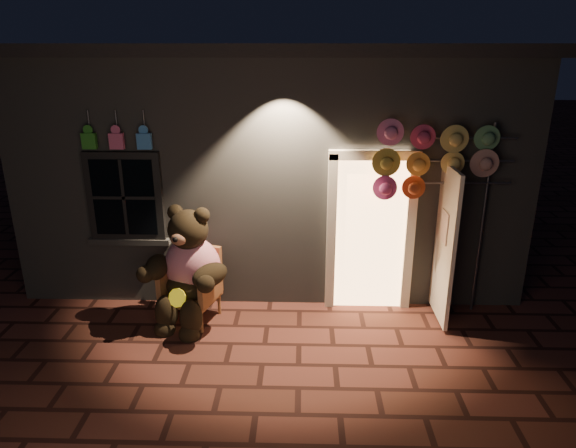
{
  "coord_description": "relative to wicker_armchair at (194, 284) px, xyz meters",
  "views": [
    {
      "loc": [
        0.44,
        -4.98,
        3.45
      ],
      "look_at": [
        0.27,
        1.0,
        1.35
      ],
      "focal_mm": 32.0,
      "sensor_mm": 36.0,
      "label": 1
    }
  ],
  "objects": [
    {
      "name": "shop_building",
      "position": [
        0.98,
        2.92,
        1.25
      ],
      "size": [
        7.3,
        5.95,
        3.51
      ],
      "color": "slate",
      "rests_on": "ground"
    },
    {
      "name": "hat_rack",
      "position": [
        3.01,
        0.21,
        1.63
      ],
      "size": [
        1.73,
        0.22,
        2.57
      ],
      "color": "#59595E",
      "rests_on": "ground"
    },
    {
      "name": "teddy_bear",
      "position": [
        -0.02,
        -0.12,
        0.25
      ],
      "size": [
        1.14,
        1.05,
        1.64
      ],
      "rotation": [
        0.0,
        0.0,
        -0.31
      ],
      "color": "#CF1641",
      "rests_on": "ground"
    },
    {
      "name": "ground",
      "position": [
        0.98,
        -1.07,
        -0.48
      ],
      "size": [
        60.0,
        60.0,
        0.0
      ],
      "primitive_type": "plane",
      "color": "brown",
      "rests_on": "ground"
    },
    {
      "name": "wicker_armchair",
      "position": [
        0.0,
        0.0,
        0.0
      ],
      "size": [
        0.8,
        0.77,
        0.97
      ],
      "rotation": [
        0.0,
        0.0,
        -0.31
      ],
      "color": "#956139",
      "rests_on": "ground"
    }
  ]
}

